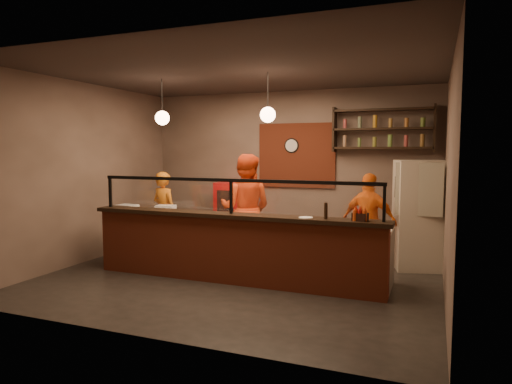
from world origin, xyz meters
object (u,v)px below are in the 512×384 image
at_px(condiment_caddy, 360,217).
at_px(wall_clock, 292,146).
at_px(fridge, 419,215).
at_px(red_cooler, 232,214).
at_px(cook_mid, 246,209).
at_px(pizza_dough, 290,223).
at_px(pepper_mill, 326,211).
at_px(cook_right, 369,221).
at_px(cook_left, 165,213).

bearing_deg(condiment_caddy, wall_clock, 123.20).
height_order(fridge, condiment_caddy, fridge).
xyz_separation_m(wall_clock, red_cooler, (-1.21, -0.31, -1.43)).
relative_size(fridge, red_cooler, 1.37).
relative_size(cook_mid, fridge, 1.06).
relative_size(pizza_dough, condiment_caddy, 2.90).
relative_size(pizza_dough, pepper_mill, 2.44).
relative_size(red_cooler, pepper_mill, 5.89).
xyz_separation_m(cook_right, pizza_dough, (-1.01, -1.23, 0.09)).
bearing_deg(cook_mid, fridge, -173.33).
height_order(cook_right, fridge, fridge).
distance_m(cook_right, pepper_mill, 1.72).
bearing_deg(wall_clock, cook_right, -33.67).
bearing_deg(fridge, cook_left, 172.26).
relative_size(cook_left, pizza_dough, 2.87).
bearing_deg(cook_mid, wall_clock, -110.91).
bearing_deg(pizza_dough, condiment_caddy, -19.66).
xyz_separation_m(fridge, pizza_dough, (-1.79, -1.54, -0.01)).
xyz_separation_m(cook_mid, pepper_mill, (1.72, -1.25, 0.20)).
xyz_separation_m(cook_right, red_cooler, (-2.93, 0.84, -0.14)).
height_order(cook_left, pizza_dough, cook_left).
distance_m(cook_left, red_cooler, 1.44).
bearing_deg(fridge, red_cooler, 157.35).
bearing_deg(cook_left, pepper_mill, 173.63).
relative_size(wall_clock, condiment_caddy, 1.57).
height_order(cook_mid, condiment_caddy, cook_mid).
relative_size(red_cooler, pizza_dough, 2.41).
bearing_deg(cook_left, fridge, -157.77).
distance_m(fridge, pepper_mill, 2.28).
distance_m(cook_mid, fridge, 2.96).
height_order(cook_left, red_cooler, cook_left).
height_order(wall_clock, cook_right, wall_clock).
distance_m(wall_clock, cook_mid, 1.94).
bearing_deg(fridge, condiment_caddy, -124.29).
bearing_deg(cook_left, wall_clock, -131.71).
bearing_deg(condiment_caddy, cook_mid, 150.62).
xyz_separation_m(fridge, pepper_mill, (-1.16, -1.95, 0.25)).
bearing_deg(cook_right, cook_mid, 27.13).
distance_m(cook_mid, pepper_mill, 2.14).
xyz_separation_m(cook_right, pepper_mill, (-0.38, -1.64, 0.36)).
bearing_deg(wall_clock, cook_left, -147.03).
xyz_separation_m(wall_clock, condiment_caddy, (1.81, -2.77, -0.99)).
xyz_separation_m(wall_clock, pepper_mill, (1.34, -2.78, -0.93)).
bearing_deg(pizza_dough, red_cooler, 132.93).
relative_size(red_cooler, condiment_caddy, 7.00).
bearing_deg(cook_right, red_cooler, 0.73).
bearing_deg(pepper_mill, red_cooler, 135.90).
height_order(cook_mid, red_cooler, cook_mid).
distance_m(wall_clock, condiment_caddy, 3.45).
xyz_separation_m(condiment_caddy, pepper_mill, (-0.47, -0.02, 0.06)).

